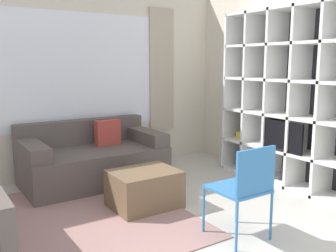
# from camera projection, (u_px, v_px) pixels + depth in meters

# --- Properties ---
(wall_back) EXTENTS (5.98, 0.11, 2.70)m
(wall_back) POSITION_uv_depth(u_px,v_px,m) (69.00, 78.00, 5.15)
(wall_back) COLOR beige
(wall_back) RESTS_ON ground_plane
(wall_right) EXTENTS (0.07, 4.59, 2.70)m
(wall_right) POSITION_uv_depth(u_px,v_px,m) (287.00, 79.00, 5.04)
(wall_right) COLOR beige
(wall_right) RESTS_ON ground_plane
(area_rug) EXTENTS (2.42, 2.31, 0.01)m
(area_rug) POSITION_uv_depth(u_px,v_px,m) (62.00, 223.00, 3.69)
(area_rug) COLOR gray
(area_rug) RESTS_ON ground_plane
(shelving_unit) EXTENTS (0.42, 1.96, 2.25)m
(shelving_unit) POSITION_uv_depth(u_px,v_px,m) (288.00, 99.00, 4.79)
(shelving_unit) COLOR #232328
(shelving_unit) RESTS_ON ground_plane
(couch_main) EXTENTS (1.79, 0.99, 0.80)m
(couch_main) POSITION_uv_depth(u_px,v_px,m) (93.00, 160.00, 4.93)
(couch_main) COLOR #564C47
(couch_main) RESTS_ON ground_plane
(ottoman) EXTENTS (0.71, 0.56, 0.41)m
(ottoman) POSITION_uv_depth(u_px,v_px,m) (144.00, 189.00, 4.08)
(ottoman) COLOR brown
(ottoman) RESTS_ON ground_plane
(folding_chair) EXTENTS (0.44, 0.46, 0.86)m
(folding_chair) POSITION_uv_depth(u_px,v_px,m) (245.00, 184.00, 3.27)
(folding_chair) COLOR #3375B7
(folding_chair) RESTS_ON ground_plane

